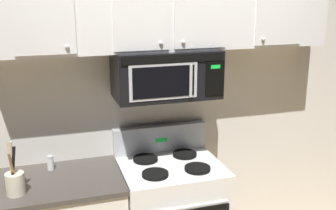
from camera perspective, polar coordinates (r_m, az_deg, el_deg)
The scene contains 5 objects.
back_wall at distance 3.28m, azimuth -1.56°, elevation 1.38°, with size 5.20×0.10×2.70m, color silver.
over_range_microwave at distance 2.99m, azimuth -0.29°, elevation 4.40°, with size 0.76×0.43×0.35m.
upper_cabinets at distance 2.96m, azimuth -0.48°, elevation 13.07°, with size 2.50×0.36×0.55m.
utensil_crock_cream at distance 2.82m, azimuth -20.62°, elevation -9.94°, with size 0.12×0.12×0.36m.
salt_shaker at distance 3.12m, azimuth -16.11°, elevation -7.76°, with size 0.05×0.05×0.11m.
Camera 1 is at (-0.86, -2.26, 2.17)m, focal length 43.61 mm.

